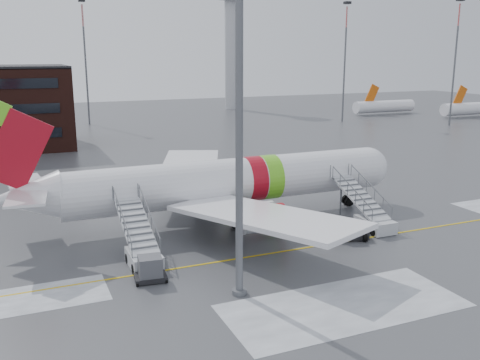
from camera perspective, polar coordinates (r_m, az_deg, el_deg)
name	(u,v)px	position (r m, az deg, el deg)	size (l,w,h in m)	color
ground	(336,238)	(42.66, 10.20, -6.09)	(260.00, 260.00, 0.00)	#494C4F
airliner	(220,183)	(45.09, -2.11, -0.29)	(35.03, 32.97, 11.18)	white
airstair_fwd	(370,216)	(45.19, 13.67, -3.73)	(2.05, 7.70, 3.48)	#B7BABF
airstair_aft	(141,248)	(37.47, -10.49, -7.15)	(2.05, 7.70, 3.48)	silver
pushback_tug	(348,231)	(42.34, 11.49, -5.36)	(2.90, 2.52, 1.49)	black
uld_container	(150,270)	(34.62, -9.54, -9.41)	(2.13, 1.66, 1.62)	black
light_mast_near	(239,86)	(29.61, -0.08, 9.96)	(1.20, 1.20, 23.65)	#595B60
control_tower	(231,34)	(138.81, -1.00, 15.30)	(6.40, 6.40, 30.00)	#B2B5BA
light_mast_far_ne	(345,54)	(115.17, 11.14, 13.01)	(1.20, 1.20, 24.25)	#595B60
light_mast_far_n	(85,54)	(112.35, -16.20, 12.74)	(1.20, 1.20, 24.25)	#595B60
light_mast_far_e	(456,54)	(114.49, 22.00, 12.31)	(1.20, 1.20, 24.25)	#595B60
distant_aircraft	(412,116)	(130.04, 17.91, 6.51)	(35.00, 18.00, 8.00)	#D8590C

